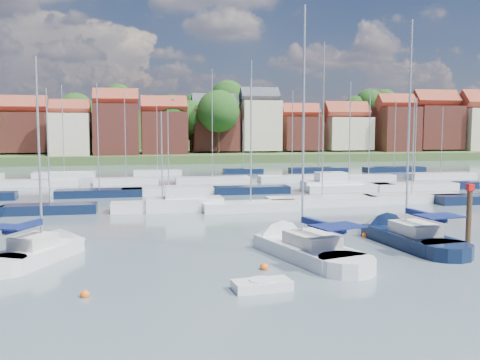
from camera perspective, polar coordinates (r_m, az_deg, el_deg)
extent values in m
plane|color=#43535B|center=(69.64, -3.14, -0.65)|extent=(260.00, 260.00, 0.00)
cube|color=silver|center=(32.90, -20.71, -7.62)|extent=(4.74, 6.24, 1.20)
cone|color=silver|center=(35.81, -17.29, -6.45)|extent=(3.41, 3.59, 2.41)
cylinder|color=silver|center=(30.69, -23.92, -8.68)|extent=(3.23, 3.23, 1.20)
cube|color=beige|center=(32.39, -21.19, -6.12)|extent=(2.59, 2.91, 0.70)
cylinder|color=#B2B2B7|center=(32.43, -20.66, 2.82)|extent=(0.14, 0.14, 10.70)
cylinder|color=#B2B2B7|center=(31.61, -22.11, -4.87)|extent=(1.53, 2.91, 0.10)
cube|color=#0E1747|center=(31.58, -22.12, -4.60)|extent=(1.64, 2.86, 0.35)
cube|color=#0E1747|center=(30.75, -23.31, -4.63)|extent=(2.48, 2.21, 0.08)
cube|color=silver|center=(31.70, 7.13, -7.79)|extent=(4.92, 7.93, 1.20)
cone|color=silver|center=(35.53, 2.98, -6.29)|extent=(3.91, 4.27, 3.07)
cylinder|color=silver|center=(28.80, 11.26, -9.23)|extent=(3.78, 3.78, 1.20)
cube|color=beige|center=(31.08, 7.68, -6.27)|extent=(2.89, 3.53, 0.70)
cylinder|color=#B2B2B7|center=(31.27, 6.78, 5.77)|extent=(0.14, 0.14, 13.66)
cylinder|color=#B2B2B7|center=(30.09, 8.81, -5.03)|extent=(1.18, 3.98, 0.10)
cube|color=#0E1747|center=(30.06, 8.81, -4.75)|extent=(1.32, 3.83, 0.35)
cube|color=#0E1747|center=(28.98, 10.34, -4.87)|extent=(3.01, 2.47, 0.08)
cube|color=black|center=(36.45, 17.67, -6.25)|extent=(3.72, 7.41, 1.20)
cone|color=black|center=(40.11, 14.00, -5.08)|extent=(3.33, 3.77, 2.97)
cylinder|color=black|center=(33.67, 21.18, -7.34)|extent=(3.27, 3.27, 1.20)
cube|color=beige|center=(35.88, 18.17, -4.91)|extent=(2.39, 3.18, 0.70)
cylinder|color=#B2B2B7|center=(36.12, 17.57, 5.40)|extent=(0.14, 0.14, 13.51)
cylinder|color=#B2B2B7|center=(34.95, 19.16, -3.80)|extent=(0.52, 3.95, 0.10)
cube|color=#0E1747|center=(34.93, 19.17, -3.56)|extent=(0.70, 3.78, 0.35)
cube|color=#0E1747|center=(33.89, 20.47, -3.61)|extent=(2.70, 2.04, 0.08)
cube|color=silver|center=(25.50, 2.34, -11.22)|extent=(2.84, 1.54, 0.54)
cylinder|color=silver|center=(25.46, 2.35, -10.89)|extent=(1.26, 1.26, 0.34)
cylinder|color=#4C331E|center=(38.81, 23.16, -5.17)|extent=(0.36, 0.36, 5.74)
cube|color=red|center=(38.38, 23.34, -0.73)|extent=(0.40, 0.40, 0.44)
sphere|color=#D85914|center=(25.50, -16.21, -11.89)|extent=(0.44, 0.44, 0.44)
sphere|color=#D85914|center=(29.05, 2.61, -9.51)|extent=(0.49, 0.49, 0.49)
sphere|color=beige|center=(29.87, 10.11, -9.16)|extent=(0.48, 0.48, 0.48)
sphere|color=#D85914|center=(38.33, 13.26, -5.94)|extent=(0.53, 0.53, 0.53)
cube|color=black|center=(50.15, -19.60, -3.00)|extent=(8.01, 2.24, 1.00)
cylinder|color=#B2B2B7|center=(49.65, -19.81, 3.38)|extent=(0.12, 0.12, 10.16)
cube|color=silver|center=(49.33, -8.26, -2.87)|extent=(9.22, 2.58, 1.00)
cylinder|color=#B2B2B7|center=(48.87, -8.34, 2.46)|extent=(0.12, 0.12, 8.18)
cube|color=silver|center=(48.81, 1.15, -2.91)|extent=(8.78, 2.46, 1.00)
cylinder|color=#B2B2B7|center=(48.29, 1.16, 4.19)|extent=(0.12, 0.12, 11.06)
cube|color=silver|center=(52.88, 8.74, -2.31)|extent=(10.79, 3.02, 1.00)
cylinder|color=#B2B2B7|center=(52.39, 8.87, 6.32)|extent=(0.12, 0.12, 14.87)
cube|color=silver|center=(57.25, 17.83, -1.92)|extent=(10.13, 2.84, 1.00)
cylinder|color=#B2B2B7|center=(56.83, 17.99, 3.39)|extent=(0.12, 0.12, 9.59)
cube|color=black|center=(59.09, 24.20, -1.91)|extent=(9.52, 2.67, 1.00)
cube|color=silver|center=(49.25, -5.98, -2.68)|extent=(7.00, 2.60, 1.40)
cube|color=silver|center=(49.10, -5.99, -1.41)|extent=(3.50, 2.20, 1.30)
cube|color=black|center=(60.73, -14.77, -1.41)|extent=(9.30, 2.60, 1.00)
cylinder|color=#B2B2B7|center=(60.30, -14.92, 4.48)|extent=(0.12, 0.12, 11.48)
cube|color=silver|center=(61.10, -7.61, -1.24)|extent=(10.40, 2.91, 1.00)
cylinder|color=#B2B2B7|center=(60.71, -7.67, 3.35)|extent=(0.12, 0.12, 8.77)
cube|color=black|center=(61.69, 1.20, -1.12)|extent=(8.80, 2.46, 1.00)
cylinder|color=#B2B2B7|center=(61.27, 1.22, 6.01)|extent=(0.12, 0.12, 14.33)
cube|color=silver|center=(65.18, 11.51, -0.87)|extent=(10.73, 3.00, 1.00)
cylinder|color=#B2B2B7|center=(64.78, 11.63, 4.91)|extent=(0.12, 0.12, 12.14)
cube|color=silver|center=(68.70, 18.07, -0.71)|extent=(10.48, 2.93, 1.00)
cylinder|color=#B2B2B7|center=(68.34, 18.21, 3.99)|extent=(0.12, 0.12, 10.28)
cube|color=black|center=(73.67, 24.23, -0.52)|extent=(6.84, 1.91, 1.00)
cube|color=silver|center=(65.22, 9.66, -0.70)|extent=(7.00, 2.60, 1.40)
cube|color=silver|center=(65.11, 9.68, 0.26)|extent=(3.50, 2.20, 1.30)
cube|color=silver|center=(74.08, -20.49, -0.35)|extent=(9.71, 2.72, 1.00)
cylinder|color=#B2B2B7|center=(73.73, -20.71, 5.80)|extent=(0.12, 0.12, 14.88)
cube|color=silver|center=(73.41, -12.05, -0.17)|extent=(8.49, 2.38, 1.00)
cylinder|color=#B2B2B7|center=(73.06, -12.15, 4.64)|extent=(0.12, 0.12, 11.31)
cube|color=silver|center=(73.44, -2.95, -0.05)|extent=(10.16, 2.85, 1.00)
cylinder|color=#B2B2B7|center=(73.08, -2.98, 6.04)|extent=(0.12, 0.12, 14.59)
cube|color=silver|center=(76.02, 5.56, 0.12)|extent=(9.53, 2.67, 1.00)
cylinder|color=#B2B2B7|center=(75.68, 5.60, 5.00)|extent=(0.12, 0.12, 11.91)
cube|color=silver|center=(78.62, 13.54, 0.17)|extent=(7.62, 2.13, 1.00)
cylinder|color=#B2B2B7|center=(78.30, 13.65, 4.96)|extent=(0.12, 0.12, 12.13)
cube|color=silver|center=(85.30, 20.61, 0.39)|extent=(10.17, 2.85, 1.00)
cylinder|color=#B2B2B7|center=(85.02, 20.74, 3.99)|extent=(0.12, 0.12, 9.73)
cube|color=silver|center=(86.05, -18.23, 0.50)|extent=(9.24, 2.59, 1.00)
cylinder|color=#B2B2B7|center=(85.74, -18.38, 5.22)|extent=(0.12, 0.12, 13.17)
cube|color=silver|center=(86.22, -8.78, 0.73)|extent=(7.57, 2.12, 1.00)
cylinder|color=#B2B2B7|center=(85.93, -8.84, 4.47)|extent=(0.12, 0.12, 10.24)
cube|color=black|center=(88.09, 0.33, 0.90)|extent=(6.58, 1.84, 1.00)
cylinder|color=#B2B2B7|center=(87.84, 0.33, 3.83)|extent=(0.12, 0.12, 8.01)
cube|color=black|center=(91.54, 8.37, 1.02)|extent=(9.92, 2.78, 1.00)
cylinder|color=#B2B2B7|center=(91.26, 8.42, 4.75)|extent=(0.12, 0.12, 10.92)
cube|color=black|center=(95.91, 16.11, 1.06)|extent=(10.55, 2.95, 1.00)
cylinder|color=#B2B2B7|center=(95.65, 16.21, 4.80)|extent=(0.12, 0.12, 11.51)
cube|color=#3A5128|center=(146.05, -7.42, 2.70)|extent=(200.00, 70.00, 3.00)
cube|color=#3A5128|center=(170.84, -8.01, 4.68)|extent=(200.00, 60.00, 14.00)
cube|color=brown|center=(128.57, -22.05, 4.74)|extent=(10.37, 9.97, 8.73)
cube|color=brown|center=(128.65, -22.14, 7.25)|extent=(10.57, 5.13, 5.13)
cube|color=beige|center=(118.27, -17.62, 4.62)|extent=(8.09, 8.80, 8.96)
cube|color=brown|center=(118.32, -17.70, 7.26)|extent=(8.25, 4.00, 4.00)
cube|color=brown|center=(118.53, -13.05, 5.22)|extent=(9.36, 10.17, 10.97)
cube|color=brown|center=(118.69, -13.12, 8.42)|extent=(9.54, 4.63, 4.63)
cube|color=brown|center=(120.38, -8.09, 4.94)|extent=(9.90, 8.56, 9.42)
cube|color=brown|center=(120.46, -8.13, 7.76)|extent=(10.10, 4.90, 4.90)
cube|color=brown|center=(126.60, -2.71, 5.31)|extent=(10.59, 8.93, 9.49)
cube|color=#383A42|center=(126.71, -2.72, 8.04)|extent=(10.80, 5.24, 5.24)
cube|color=beige|center=(127.78, 2.08, 5.80)|extent=(9.01, 8.61, 11.65)
cube|color=#383A42|center=(127.99, 2.09, 8.90)|extent=(9.19, 4.46, 4.46)
cube|color=brown|center=(131.74, 6.41, 4.97)|extent=(9.10, 9.34, 8.00)
cube|color=brown|center=(131.78, 6.43, 7.19)|extent=(9.28, 4.50, 4.50)
cube|color=beige|center=(135.40, 11.23, 4.89)|extent=(10.86, 9.59, 7.88)
cube|color=brown|center=(135.44, 11.28, 7.12)|extent=(11.07, 5.37, 5.37)
cube|color=brown|center=(137.94, 16.22, 5.18)|extent=(9.18, 9.96, 10.97)
cube|color=brown|center=(138.08, 16.30, 7.92)|extent=(9.36, 4.54, 4.54)
cube|color=brown|center=(144.66, 20.03, 5.27)|extent=(11.39, 9.67, 10.76)
cube|color=brown|center=(144.82, 20.12, 7.95)|extent=(11.62, 5.64, 5.64)
cylinder|color=#382619|center=(158.67, 13.60, 5.78)|extent=(0.50, 0.50, 4.47)
sphere|color=#264B17|center=(158.82, 13.65, 7.97)|extent=(8.18, 8.18, 8.18)
cylinder|color=#382619|center=(125.22, -5.21, 3.86)|extent=(0.50, 0.50, 4.46)
sphere|color=#264B17|center=(125.19, -5.23, 6.63)|extent=(8.15, 8.15, 8.15)
cylinder|color=#382619|center=(144.39, -1.31, 6.00)|extent=(0.50, 0.50, 5.15)
sphere|color=#264B17|center=(144.61, -1.31, 8.77)|extent=(9.41, 9.41, 9.41)
cylinder|color=#382619|center=(144.91, -12.83, 5.90)|extent=(0.50, 0.50, 4.56)
sphere|color=#264B17|center=(145.09, -12.88, 8.34)|extent=(8.34, 8.34, 8.34)
cylinder|color=#382619|center=(134.51, -17.05, 3.91)|extent=(0.50, 0.50, 5.15)
sphere|color=#264B17|center=(134.51, -17.13, 6.89)|extent=(9.42, 9.42, 9.42)
cylinder|color=#382619|center=(138.91, -23.36, 4.81)|extent=(0.50, 0.50, 3.42)
sphere|color=#264B17|center=(138.96, -23.44, 6.72)|extent=(6.26, 6.26, 6.26)
cylinder|color=#382619|center=(135.36, -1.25, 3.87)|extent=(0.50, 0.50, 3.77)
sphere|color=#264B17|center=(135.30, -1.26, 6.03)|extent=(6.89, 6.89, 6.89)
cylinder|color=#382619|center=(120.99, -2.32, 4.00)|extent=(0.50, 0.50, 5.21)
sphere|color=#264B17|center=(121.00, -2.33, 7.35)|extent=(9.53, 9.53, 9.53)
cylinder|color=#382619|center=(148.66, 17.61, 3.61)|extent=(0.50, 0.50, 2.97)
sphere|color=#264B17|center=(148.59, 17.66, 5.16)|extent=(5.44, 5.44, 5.44)
cylinder|color=#382619|center=(122.64, -7.25, 3.90)|extent=(0.50, 0.50, 4.84)
sphere|color=#264B17|center=(122.63, -7.29, 6.97)|extent=(8.85, 8.85, 8.85)
cylinder|color=#382619|center=(157.19, 12.21, 5.69)|extent=(0.50, 0.50, 3.72)
sphere|color=#264B17|center=(157.29, 12.24, 7.53)|extent=(6.80, 6.80, 6.80)
cylinder|color=#382619|center=(138.32, 16.25, 3.74)|extent=(0.50, 0.50, 4.05)
sphere|color=#264B17|center=(138.27, 16.31, 6.01)|extent=(7.40, 7.40, 7.40)
cylinder|color=#382619|center=(142.80, -4.61, 5.72)|extent=(0.50, 0.50, 3.93)
sphere|color=#264B17|center=(142.91, -4.63, 7.86)|extent=(7.19, 7.19, 7.19)
cylinder|color=#382619|center=(134.96, 6.18, 3.84)|extent=(0.50, 0.50, 3.82)
sphere|color=#264B17|center=(134.90, 6.20, 6.05)|extent=(6.99, 6.99, 6.99)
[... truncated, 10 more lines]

